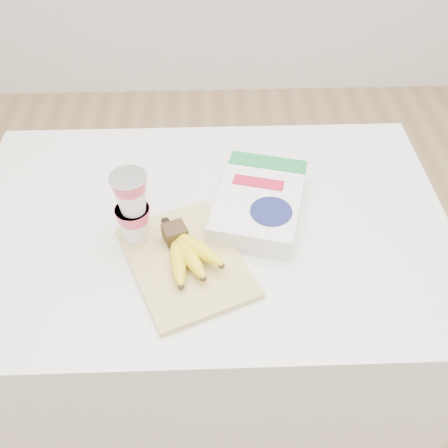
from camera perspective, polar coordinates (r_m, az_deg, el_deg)
name	(u,v)px	position (r m, az deg, el deg)	size (l,w,h in m)	color
table	(210,322)	(1.49, -1.58, -11.12)	(1.13, 0.75, 0.84)	silver
cutting_board	(186,261)	(1.07, -4.40, -4.27)	(0.22, 0.30, 0.02)	tan
bananas	(187,252)	(1.05, -4.29, -3.22)	(0.14, 0.17, 0.05)	#382816
yogurt_stack	(132,207)	(1.05, -10.45, 1.97)	(0.08, 0.08, 0.18)	white
cereal_box	(259,202)	(1.16, 4.06, 2.49)	(0.25, 0.32, 0.06)	white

